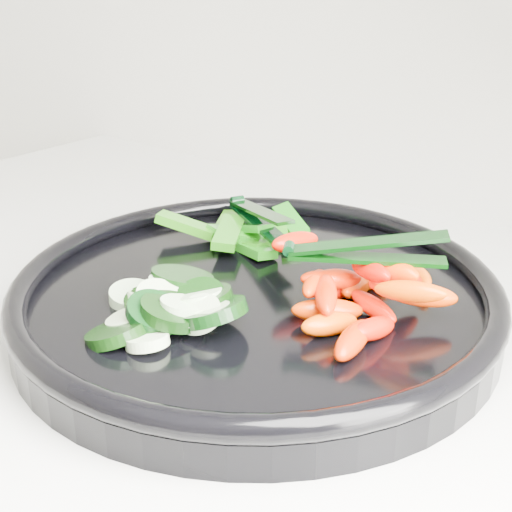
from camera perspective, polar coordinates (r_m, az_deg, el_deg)
The scene contains 6 objects.
veggie_tray at distance 0.55m, azimuth 0.00°, elevation -3.30°, with size 0.44×0.44×0.04m.
cucumber_pile at distance 0.51m, azimuth -7.06°, elevation -3.89°, with size 0.13×0.13×0.04m.
carrot_pile at distance 0.51m, azimuth 8.36°, elevation -2.80°, with size 0.15×0.16×0.05m.
pepper_pile at distance 0.64m, azimuth -0.81°, elevation 1.84°, with size 0.13×0.11×0.03m.
tong_carrot at distance 0.50m, azimuth 8.47°, elevation 0.43°, with size 0.10×0.07×0.02m.
tong_pepper at distance 0.63m, azimuth 0.19°, elevation 3.17°, with size 0.11×0.07×0.02m.
Camera 1 is at (-0.15, 1.30, 1.20)m, focal length 50.00 mm.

